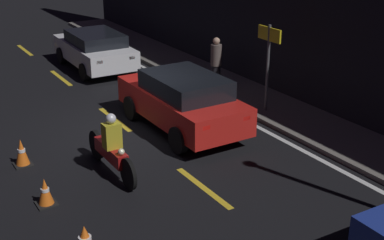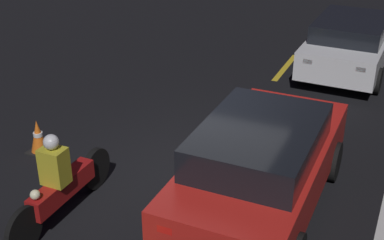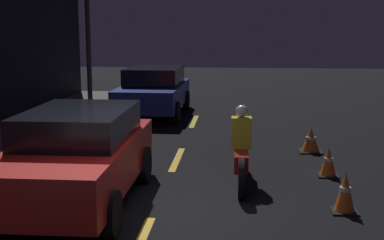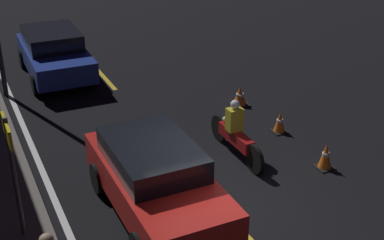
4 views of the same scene
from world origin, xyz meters
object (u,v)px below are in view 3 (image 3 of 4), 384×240
(taxi_red, at_px, (78,155))
(traffic_cone_far, at_px, (311,140))
(sedan_blue, at_px, (154,90))
(street_lamp, at_px, (87,10))
(traffic_cone_mid, at_px, (328,162))
(traffic_cone_near, at_px, (345,193))
(motorcycle, at_px, (241,152))

(taxi_red, height_order, traffic_cone_far, taxi_red)
(sedan_blue, distance_m, street_lamp, 3.18)
(traffic_cone_mid, height_order, traffic_cone_far, traffic_cone_mid)
(traffic_cone_far, relative_size, street_lamp, 0.10)
(traffic_cone_near, distance_m, street_lamp, 10.04)
(taxi_red, bearing_deg, motorcycle, 117.50)
(sedan_blue, height_order, traffic_cone_mid, sedan_blue)
(taxi_red, xyz_separation_m, traffic_cone_far, (3.86, -4.14, -0.53))
(sedan_blue, height_order, motorcycle, sedan_blue)
(sedan_blue, bearing_deg, traffic_cone_far, 43.61)
(sedan_blue, bearing_deg, taxi_red, 1.94)
(traffic_cone_mid, bearing_deg, traffic_cone_near, 177.74)
(traffic_cone_mid, bearing_deg, sedan_blue, 33.28)
(sedan_blue, relative_size, traffic_cone_near, 6.60)
(taxi_red, xyz_separation_m, traffic_cone_mid, (1.92, -4.21, -0.53))
(traffic_cone_near, relative_size, traffic_cone_mid, 1.12)
(traffic_cone_near, xyz_separation_m, street_lamp, (7.51, 5.99, 2.93))
(traffic_cone_near, relative_size, traffic_cone_far, 1.14)
(taxi_red, distance_m, motorcycle, 2.90)
(street_lamp, bearing_deg, motorcycle, -144.13)
(traffic_cone_mid, distance_m, street_lamp, 8.73)
(taxi_red, relative_size, traffic_cone_mid, 7.29)
(motorcycle, xyz_separation_m, traffic_cone_far, (2.52, -1.57, -0.30))
(taxi_red, bearing_deg, traffic_cone_mid, 114.60)
(taxi_red, xyz_separation_m, sedan_blue, (8.51, 0.11, -0.01))
(taxi_red, xyz_separation_m, motorcycle, (1.33, -2.57, -0.23))
(sedan_blue, bearing_deg, motorcycle, 21.67)
(sedan_blue, relative_size, street_lamp, 0.72)
(sedan_blue, height_order, street_lamp, street_lamp)
(traffic_cone_mid, xyz_separation_m, street_lamp, (5.54, 6.07, 2.96))
(taxi_red, bearing_deg, traffic_cone_near, 89.36)
(traffic_cone_far, xyz_separation_m, street_lamp, (3.60, 6.00, 2.97))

